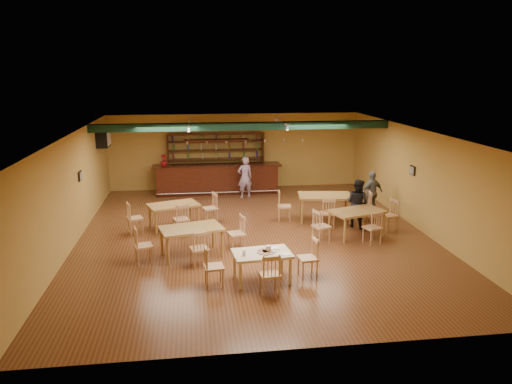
{
  "coord_description": "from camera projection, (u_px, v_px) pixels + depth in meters",
  "views": [
    {
      "loc": [
        -1.7,
        -13.32,
        4.7
      ],
      "look_at": [
        0.14,
        0.6,
        1.15
      ],
      "focal_mm": 34.05,
      "sensor_mm": 36.0,
      "label": 1
    }
  ],
  "objects": [
    {
      "name": "patron_bar",
      "position": [
        245.0,
        177.0,
        18.16
      ],
      "size": [
        0.64,
        0.5,
        1.57
      ],
      "primitive_type": "imported",
      "rotation": [
        0.0,
        0.0,
        3.38
      ],
      "color": "#7E479B",
      "rests_on": "ground"
    },
    {
      "name": "back_bar_hutch",
      "position": [
        216.0,
        161.0,
        19.35
      ],
      "size": [
        3.83,
        0.4,
        2.28
      ],
      "primitive_type": "cube",
      "color": "#34140A",
      "rests_on": "ground"
    },
    {
      "name": "pizza_server",
      "position": [
        272.0,
        250.0,
        11.01
      ],
      "size": [
        0.33,
        0.14,
        0.0
      ],
      "primitive_type": "cube",
      "rotation": [
        0.0,
        0.0,
        -0.16
      ],
      "color": "silver",
      "rests_on": "pizza_tray"
    },
    {
      "name": "floor",
      "position": [
        254.0,
        235.0,
        14.17
      ],
      "size": [
        12.0,
        12.0,
        0.0
      ],
      "primitive_type": "plane",
      "color": "#5C311A",
      "rests_on": "ground"
    },
    {
      "name": "track_rail_left",
      "position": [
        189.0,
        123.0,
        16.49
      ],
      "size": [
        0.05,
        2.5,
        0.05
      ],
      "primitive_type": "cube",
      "color": "silver",
      "rests_on": "ceiling"
    },
    {
      "name": "track_rail_right",
      "position": [
        281.0,
        122.0,
        16.9
      ],
      "size": [
        0.05,
        2.5,
        0.05
      ],
      "primitive_type": "cube",
      "color": "silver",
      "rests_on": "ceiling"
    },
    {
      "name": "dining_table_c",
      "position": [
        192.0,
        242.0,
        12.51
      ],
      "size": [
        1.74,
        1.3,
        0.78
      ],
      "primitive_type": "cube",
      "rotation": [
        0.0,
        0.0,
        0.25
      ],
      "color": "#A17539",
      "rests_on": "ground"
    },
    {
      "name": "dining_table_a",
      "position": [
        174.0,
        216.0,
        14.81
      ],
      "size": [
        1.67,
        1.31,
        0.73
      ],
      "primitive_type": "cube",
      "rotation": [
        0.0,
        0.0,
        0.34
      ],
      "color": "#A17539",
      "rests_on": "ground"
    },
    {
      "name": "ac_unit",
      "position": [
        103.0,
        139.0,
        17.02
      ],
      "size": [
        0.34,
        0.7,
        0.48
      ],
      "primitive_type": "cube",
      "color": "silver",
      "rests_on": "wall_left"
    },
    {
      "name": "side_plate",
      "position": [
        286.0,
        254.0,
        10.83
      ],
      "size": [
        0.24,
        0.24,
        0.01
      ],
      "primitive_type": "cylinder",
      "rotation": [
        0.0,
        0.0,
        0.1
      ],
      "color": "white",
      "rests_on": "near_table"
    },
    {
      "name": "pizza_tray",
      "position": [
        266.0,
        252.0,
        10.95
      ],
      "size": [
        0.51,
        0.51,
        0.01
      ],
      "primitive_type": "cylinder",
      "rotation": [
        0.0,
        0.0,
        0.32
      ],
      "color": "silver",
      "rests_on": "near_table"
    },
    {
      "name": "napkin_stack",
      "position": [
        275.0,
        248.0,
        11.16
      ],
      "size": [
        0.22,
        0.17,
        0.03
      ],
      "primitive_type": "cube",
      "rotation": [
        0.0,
        0.0,
        0.12
      ],
      "color": "white",
      "rests_on": "near_table"
    },
    {
      "name": "near_table",
      "position": [
        262.0,
        267.0,
        11.03
      ],
      "size": [
        1.38,
        0.96,
        0.7
      ],
      "primitive_type": "cube",
      "rotation": [
        0.0,
        0.0,
        0.1
      ],
      "color": "#D6B58F",
      "rests_on": "ground"
    },
    {
      "name": "dining_table_b",
      "position": [
        324.0,
        207.0,
        15.52
      ],
      "size": [
        1.79,
        1.22,
        0.83
      ],
      "primitive_type": "cube",
      "rotation": [
        0.0,
        0.0,
        -0.14
      ],
      "color": "#A17539",
      "rests_on": "ground"
    },
    {
      "name": "patron_right_a",
      "position": [
        357.0,
        203.0,
        14.77
      ],
      "size": [
        0.9,
        0.92,
        1.5
      ],
      "primitive_type": "imported",
      "rotation": [
        0.0,
        0.0,
        2.25
      ],
      "color": "black",
      "rests_on": "ground"
    },
    {
      "name": "patron_right_b",
      "position": [
        372.0,
        193.0,
        16.04
      ],
      "size": [
        0.93,
        0.64,
        1.47
      ],
      "primitive_type": "imported",
      "rotation": [
        0.0,
        0.0,
        3.5
      ],
      "color": "slate",
      "rests_on": "ground"
    },
    {
      "name": "picture_left",
      "position": [
        80.0,
        176.0,
        14.09
      ],
      "size": [
        0.04,
        0.34,
        0.28
      ],
      "primitive_type": "cube",
      "color": "black",
      "rests_on": "wall_left"
    },
    {
      "name": "picture_right",
      "position": [
        412.0,
        170.0,
        14.87
      ],
      "size": [
        0.04,
        0.34,
        0.28
      ],
      "primitive_type": "cube",
      "color": "black",
      "rests_on": "wall_right"
    },
    {
      "name": "bar_counter",
      "position": [
        217.0,
        179.0,
        18.88
      ],
      "size": [
        4.95,
        0.85,
        1.13
      ],
      "primitive_type": "cube",
      "color": "#34140A",
      "rests_on": "ground"
    },
    {
      "name": "ceiling_beam",
      "position": [
        243.0,
        126.0,
        16.16
      ],
      "size": [
        10.0,
        0.3,
        0.25
      ],
      "primitive_type": "cube",
      "color": "black",
      "rests_on": "ceiling"
    },
    {
      "name": "poinsettia",
      "position": [
        164.0,
        160.0,
        18.43
      ],
      "size": [
        0.32,
        0.32,
        0.44
      ],
      "primitive_type": "imported",
      "rotation": [
        0.0,
        0.0,
        0.35
      ],
      "color": "#A50F18",
      "rests_on": "bar_counter"
    },
    {
      "name": "dining_table_d",
      "position": [
        356.0,
        223.0,
        14.06
      ],
      "size": [
        1.73,
        1.35,
        0.76
      ],
      "primitive_type": "cube",
      "rotation": [
        0.0,
        0.0,
        0.32
      ],
      "color": "#A17539",
      "rests_on": "ground"
    },
    {
      "name": "parmesan_shaker",
      "position": [
        244.0,
        253.0,
        10.74
      ],
      "size": [
        0.08,
        0.08,
        0.11
      ],
      "primitive_type": "cylinder",
      "rotation": [
        0.0,
        0.0,
        0.1
      ],
      "color": "#EAE5C6",
      "rests_on": "near_table"
    }
  ]
}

